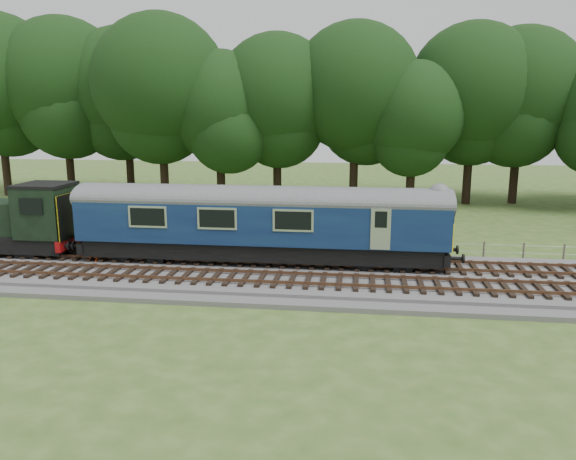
# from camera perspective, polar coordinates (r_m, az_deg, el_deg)

# --- Properties ---
(ground) EXTENTS (120.00, 120.00, 0.00)m
(ground) POSITION_cam_1_polar(r_m,az_deg,el_deg) (26.40, 3.89, -5.00)
(ground) COLOR #37551F
(ground) RESTS_ON ground
(ballast) EXTENTS (70.00, 7.00, 0.35)m
(ballast) POSITION_cam_1_polar(r_m,az_deg,el_deg) (26.35, 3.90, -4.63)
(ballast) COLOR #4C4C4F
(ballast) RESTS_ON ground
(track_north) EXTENTS (67.20, 2.40, 0.21)m
(track_north) POSITION_cam_1_polar(r_m,az_deg,el_deg) (27.63, 4.09, -3.33)
(track_north) COLOR black
(track_north) RESTS_ON ballast
(track_south) EXTENTS (67.20, 2.40, 0.21)m
(track_south) POSITION_cam_1_polar(r_m,az_deg,el_deg) (24.75, 3.66, -5.16)
(track_south) COLOR black
(track_south) RESTS_ON ballast
(fence) EXTENTS (64.00, 0.12, 1.00)m
(fence) POSITION_cam_1_polar(r_m,az_deg,el_deg) (30.73, 4.43, -2.55)
(fence) COLOR #6B6054
(fence) RESTS_ON ground
(tree_line) EXTENTS (70.00, 8.00, 18.00)m
(tree_line) POSITION_cam_1_polar(r_m,az_deg,el_deg) (47.85, 5.60, 2.69)
(tree_line) COLOR black
(tree_line) RESTS_ON ground
(dmu_railcar) EXTENTS (18.05, 2.86, 3.88)m
(dmu_railcar) POSITION_cam_1_polar(r_m,az_deg,el_deg) (27.52, -2.82, 1.31)
(dmu_railcar) COLOR black
(dmu_railcar) RESTS_ON ground
(worker) EXTENTS (0.69, 0.48, 1.81)m
(worker) POSITION_cam_1_polar(r_m,az_deg,el_deg) (29.48, -19.28, -1.32)
(worker) COLOR red
(worker) RESTS_ON ballast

